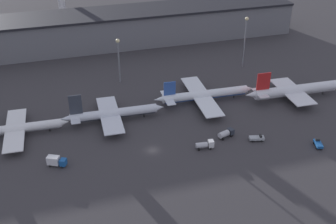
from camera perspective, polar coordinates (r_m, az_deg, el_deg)
The scene contains 13 objects.
ground at distance 154.13m, azimuth -2.09°, elevation -5.21°, with size 600.00×600.00×0.00m, color #383538.
terminal_building at distance 246.13m, azimuth -8.72°, elevation 11.03°, with size 224.43×28.50×18.97m.
airplane_0 at distance 170.69m, azimuth -19.71°, elevation -2.11°, with size 38.28×31.12×13.30m.
airplane_1 at distance 171.20m, azimuth -7.50°, elevation -0.22°, with size 42.31×30.20×13.44m.
airplane_2 at distance 184.49m, azimuth 4.93°, elevation 2.33°, with size 45.91×37.74×11.41m.
airplane_3 at distance 194.64m, azimuth 16.87°, elevation 2.83°, with size 48.19×26.53×14.10m.
service_vehicle_0 at distance 154.53m, azimuth 5.05°, elevation -4.43°, with size 6.79×2.86×3.26m.
service_vehicle_1 at distance 162.04m, azimuth 11.95°, elevation -3.47°, with size 5.97×3.56×2.49m.
service_vehicle_3 at distance 150.52m, azimuth -14.93°, elevation -6.42°, with size 6.96×5.09×3.72m.
service_vehicle_4 at distance 165.03m, azimuth 19.67°, elevation -4.06°, with size 3.66×5.58×2.52m.
service_vehicle_5 at distance 161.66m, azimuth 7.86°, elevation -2.88°, with size 6.90×4.35×2.99m.
lamp_post_1 at distance 197.87m, azimuth -6.72°, elevation 7.73°, with size 1.80×1.80×21.82m.
lamp_post_2 at distance 216.08m, azimuth 10.42°, elevation 10.11°, with size 1.80×1.80×26.21m.
Camera 1 is at (-30.25, -121.66, 89.66)m, focal length 45.00 mm.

